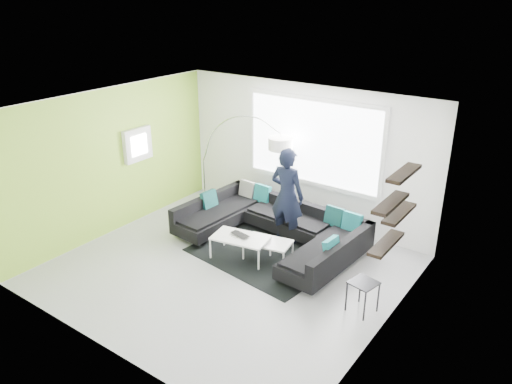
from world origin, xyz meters
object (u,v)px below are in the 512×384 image
Objects in this scene: sectional_sofa at (269,230)px; side_table at (362,297)px; laptop at (238,236)px; coffee_table at (254,248)px; person at (287,196)px; arc_lamp at (203,161)px.

side_table is at bearing -17.56° from sectional_sofa.
coffee_table is at bearing 38.58° from laptop.
laptop reaches higher than coffee_table.
person is at bearing 149.55° from side_table.
sectional_sofa is 6.74× the size of side_table.
coffee_table is 2.24m from side_table.
coffee_table is 1.16m from person.
side_table is 2.54m from person.
person is at bearing 69.08° from sectional_sofa.
laptop is at bearing 69.74° from person.
laptop is at bearing 175.33° from side_table.
coffee_table is 3.08× the size of laptop.
coffee_table is at bearing 171.27° from side_table.
laptop is (-0.35, -1.04, -0.49)m from person.
arc_lamp reaches higher than person.
arc_lamp reaches higher than sectional_sofa.
side_table is (2.21, -0.34, 0.05)m from coffee_table.
side_table is (2.27, -0.90, -0.06)m from sectional_sofa.
arc_lamp is 2.39m from laptop.
coffee_table is at bearing -79.86° from sectional_sofa.
sectional_sofa is 2.69× the size of coffee_table.
person is 1.20m from laptop.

